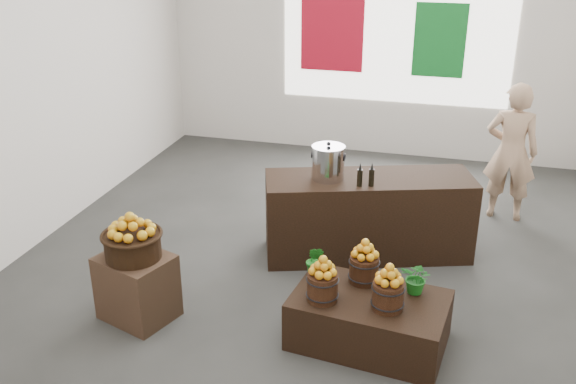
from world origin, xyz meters
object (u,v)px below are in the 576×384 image
(display_table, at_px, (369,320))
(crate, at_px, (137,287))
(wicker_basket, at_px, (133,246))
(counter, at_px, (368,216))
(shopper, at_px, (511,152))
(stock_pot_left, at_px, (328,163))

(display_table, bearing_deg, crate, -168.57)
(wicker_basket, distance_m, display_table, 2.07)
(counter, relative_size, shopper, 1.30)
(shopper, bearing_deg, crate, 48.44)
(stock_pot_left, distance_m, shopper, 2.33)
(display_table, distance_m, counter, 1.56)
(crate, xyz_separation_m, stock_pot_left, (1.35, 1.55, 0.72))
(wicker_basket, distance_m, shopper, 4.36)
(counter, distance_m, stock_pot_left, 0.73)
(crate, relative_size, counter, 0.28)
(wicker_basket, relative_size, shopper, 0.29)
(wicker_basket, bearing_deg, display_table, 4.55)
(counter, xyz_separation_m, shopper, (1.41, 1.32, 0.38))
(crate, distance_m, shopper, 4.39)
(shopper, bearing_deg, counter, 48.03)
(crate, xyz_separation_m, shopper, (3.16, 3.00, 0.51))
(display_table, height_order, stock_pot_left, stock_pot_left)
(shopper, bearing_deg, stock_pot_left, 43.67)
(crate, relative_size, stock_pot_left, 1.84)
(counter, relative_size, stock_pot_left, 6.47)
(display_table, height_order, counter, counter)
(stock_pot_left, bearing_deg, wicker_basket, -131.07)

